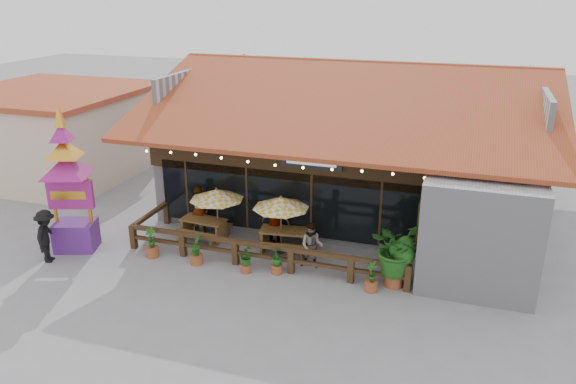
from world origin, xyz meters
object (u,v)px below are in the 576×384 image
(thai_sign_tower, at_px, (67,170))
(tropical_plant, at_px, (396,249))
(umbrella_right, at_px, (281,203))
(pedestrian, at_px, (47,236))
(picnic_table_left, at_px, (204,226))
(umbrella_left, at_px, (217,195))
(picnic_table_right, at_px, (285,237))

(thai_sign_tower, distance_m, tropical_plant, 11.44)
(umbrella_right, relative_size, pedestrian, 1.34)
(picnic_table_left, bearing_deg, thai_sign_tower, -151.31)
(umbrella_right, bearing_deg, thai_sign_tower, -163.74)
(thai_sign_tower, relative_size, pedestrian, 3.03)
(picnic_table_left, distance_m, tropical_plant, 7.43)
(umbrella_left, distance_m, umbrella_right, 2.50)
(umbrella_left, distance_m, tropical_plant, 6.83)
(pedestrian, bearing_deg, tropical_plant, -98.82)
(umbrella_right, height_order, thai_sign_tower, thai_sign_tower)
(umbrella_left, bearing_deg, picnic_table_right, -0.48)
(umbrella_left, height_order, picnic_table_left, umbrella_left)
(picnic_table_left, xyz_separation_m, pedestrian, (-4.28, -3.30, 0.40))
(picnic_table_left, relative_size, picnic_table_right, 0.93)
(umbrella_left, relative_size, picnic_table_left, 1.28)
(pedestrian, bearing_deg, thai_sign_tower, -32.84)
(picnic_table_right, xyz_separation_m, tropical_plant, (4.07, -1.26, 0.71))
(tropical_plant, bearing_deg, umbrella_right, 164.22)
(umbrella_right, relative_size, picnic_table_right, 1.31)
(picnic_table_right, distance_m, pedestrian, 8.17)
(umbrella_left, xyz_separation_m, umbrella_right, (2.50, -0.10, 0.02))
(umbrella_right, bearing_deg, tropical_plant, -15.78)
(thai_sign_tower, height_order, pedestrian, thai_sign_tower)
(picnic_table_right, height_order, pedestrian, pedestrian)
(thai_sign_tower, distance_m, pedestrian, 2.37)
(picnic_table_left, xyz_separation_m, thai_sign_tower, (-4.00, -2.19, 2.47))
(picnic_table_right, xyz_separation_m, thai_sign_tower, (-7.21, -2.15, 2.45))
(umbrella_right, distance_m, picnic_table_right, 1.31)
(umbrella_right, xyz_separation_m, pedestrian, (-7.38, -3.18, -0.93))
(umbrella_right, relative_size, thai_sign_tower, 0.44)
(tropical_plant, bearing_deg, umbrella_left, 169.12)
(umbrella_left, height_order, picnic_table_right, umbrella_left)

